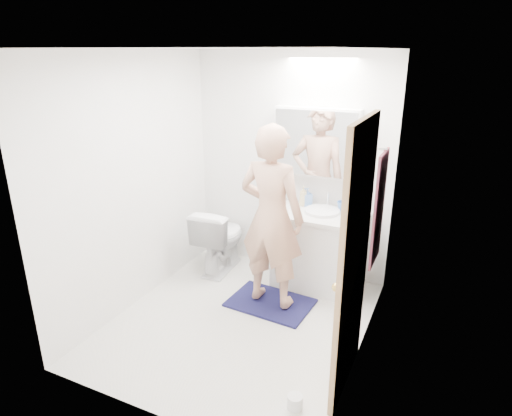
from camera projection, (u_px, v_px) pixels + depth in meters
The scene contains 23 objects.
floor at pixel (240, 321), 4.12m from camera, with size 2.50×2.50×0.00m, color silver.
ceiling at pixel (236, 48), 3.31m from camera, with size 2.50×2.50×0.00m, color white.
wall_back at pixel (291, 166), 4.78m from camera, with size 2.50×2.50×0.00m, color white.
wall_front at pixel (143, 260), 2.65m from camera, with size 2.50×2.50×0.00m, color white.
wall_left at pixel (134, 184), 4.15m from camera, with size 2.50×2.50×0.00m, color white.
wall_right at pixel (369, 219), 3.28m from camera, with size 2.50×2.50×0.00m, color white.
vanity_cabinet at pixel (319, 252), 4.63m from camera, with size 0.90×0.55×0.78m, color silver.
countertop at pixel (321, 215), 4.50m from camera, with size 0.95×0.58×0.04m, color silver.
sink_basin at pixel (322, 211), 4.51m from camera, with size 0.36×0.36×0.03m, color white.
faucet at pixel (328, 200), 4.65m from camera, with size 0.02×0.02×0.16m, color silver.
medicine_cabinet at pixel (316, 142), 4.50m from camera, with size 0.88×0.14×0.70m, color white.
mirror_panel at pixel (314, 144), 4.43m from camera, with size 0.84×0.01×0.66m, color silver.
toilet at pixel (220, 238), 4.99m from camera, with size 0.42×0.74×0.76m, color white.
bath_rug at pixel (270, 303), 4.40m from camera, with size 0.80×0.55×0.02m, color #13153C.
person at pixel (271, 217), 4.09m from camera, with size 0.64×0.42×1.75m, color tan.
door at pixel (354, 262), 3.06m from camera, with size 0.04×0.80×2.00m, color tan.
door_knob at pixel (336, 287), 2.83m from camera, with size 0.06×0.06×0.06m, color gold.
towel at pixel (379, 209), 3.79m from camera, with size 0.02×0.42×1.00m, color #121C39.
towel_hook at pixel (383, 149), 3.62m from camera, with size 0.02×0.02×0.07m, color silver.
soap_bottle_a at pixel (303, 196), 4.68m from camera, with size 0.08×0.08×0.22m, color #CABA83.
soap_bottle_b at pixel (307, 197), 4.70m from camera, with size 0.09×0.09×0.19m, color #628ED2.
toothbrush_cup at pixel (342, 206), 4.54m from camera, with size 0.11×0.11×0.10m, color #4275C8.
toilet_paper_roll at pixel (295, 402), 3.11m from camera, with size 0.11×0.11×0.10m, color silver.
Camera 1 is at (1.63, -3.13, 2.39)m, focal length 30.93 mm.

